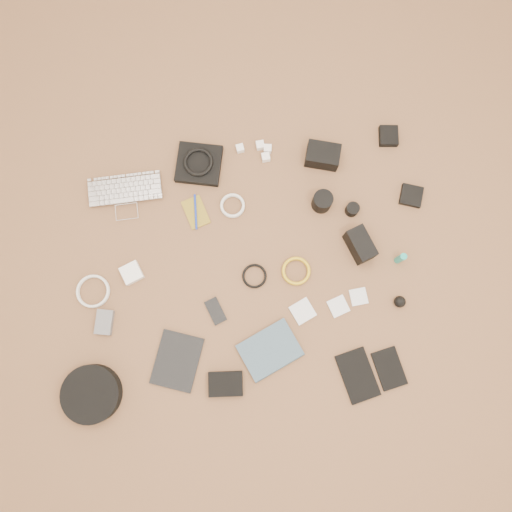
{
  "coord_description": "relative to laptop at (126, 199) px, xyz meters",
  "views": [
    {
      "loc": [
        0.02,
        -0.3,
        1.94
      ],
      "look_at": [
        0.05,
        0.04,
        0.02
      ],
      "focal_mm": 35.0,
      "sensor_mm": 36.0,
      "label": 1
    }
  ],
  "objects": [
    {
      "name": "notebook_olive",
      "position": [
        0.27,
        -0.08,
        -0.01
      ],
      "size": [
        0.11,
        0.14,
        0.01
      ],
      "primitive_type": "cube",
      "rotation": [
        0.0,
        0.0,
        0.31
      ],
      "color": "olive",
      "rests_on": "ground"
    },
    {
      "name": "filter_case_mid",
      "position": [
        0.8,
        -0.51,
        -0.01
      ],
      "size": [
        0.09,
        0.09,
        0.01
      ],
      "primitive_type": "cube",
      "rotation": [
        0.0,
        0.0,
        0.33
      ],
      "color": "silver",
      "rests_on": "ground"
    },
    {
      "name": "room_shell",
      "position": [
        0.45,
        -0.32,
        1.24
      ],
      "size": [
        4.04,
        4.04,
        2.58
      ],
      "color": "brown",
      "rests_on": "ground"
    },
    {
      "name": "power_brick",
      "position": [
        0.01,
        -0.3,
        0.0
      ],
      "size": [
        0.1,
        0.1,
        0.03
      ],
      "primitive_type": "cube",
      "rotation": [
        0.0,
        0.0,
        0.38
      ],
      "color": "white",
      "rests_on": "ground"
    },
    {
      "name": "flash",
      "position": [
        0.9,
        -0.28,
        0.04
      ],
      "size": [
        0.11,
        0.15,
        0.1
      ],
      "primitive_type": "cube",
      "rotation": [
        0.0,
        0.0,
        0.36
      ],
      "color": "black",
      "rests_on": "ground"
    },
    {
      "name": "headphones",
      "position": [
        0.3,
        0.12,
        0.03
      ],
      "size": [
        0.12,
        0.12,
        0.02
      ],
      "primitive_type": "torus",
      "rotation": [
        0.0,
        0.0,
        0.03
      ],
      "color": "black",
      "rests_on": "headphone_pouch"
    },
    {
      "name": "tablet",
      "position": [
        0.16,
        -0.65,
        -0.01
      ],
      "size": [
        0.22,
        0.25,
        0.01
      ],
      "primitive_type": "cube",
      "rotation": [
        0.0,
        0.0,
        -0.34
      ],
      "color": "black",
      "rests_on": "ground"
    },
    {
      "name": "battery_charger",
      "position": [
        -0.11,
        -0.48,
        0.0
      ],
      "size": [
        0.08,
        0.1,
        0.03
      ],
      "primitive_type": "cube",
      "rotation": [
        0.0,
        0.0,
        -0.18
      ],
      "color": "slate",
      "rests_on": "ground"
    },
    {
      "name": "filter_case_right",
      "position": [
        0.88,
        -0.48,
        -0.01
      ],
      "size": [
        0.07,
        0.07,
        0.01
      ],
      "primitive_type": "cube",
      "rotation": [
        0.0,
        0.0,
        0.1
      ],
      "color": "silver",
      "rests_on": "ground"
    },
    {
      "name": "headphone_pouch",
      "position": [
        0.3,
        0.12,
        0.0
      ],
      "size": [
        0.21,
        0.2,
        0.03
      ],
      "primitive_type": "cube",
      "rotation": [
        0.0,
        0.0,
        -0.21
      ],
      "color": "black",
      "rests_on": "ground"
    },
    {
      "name": "charger_a",
      "position": [
        0.48,
        0.17,
        0.0
      ],
      "size": [
        0.03,
        0.03,
        0.03
      ],
      "primitive_type": "cube",
      "rotation": [
        0.0,
        0.0,
        0.16
      ],
      "color": "white",
      "rests_on": "ground"
    },
    {
      "name": "laptop",
      "position": [
        0.0,
        0.0,
        0.0
      ],
      "size": [
        0.3,
        0.21,
        0.02
      ],
      "primitive_type": "imported",
      "rotation": [
        0.0,
        0.0,
        0.03
      ],
      "color": "#BCBCC1",
      "rests_on": "ground"
    },
    {
      "name": "lens_cleaner",
      "position": [
        1.05,
        -0.35,
        0.03
      ],
      "size": [
        0.03,
        0.03,
        0.09
      ],
      "primitive_type": "cylinder",
      "rotation": [
        0.0,
        0.0,
        0.21
      ],
      "color": "teal",
      "rests_on": "ground"
    },
    {
      "name": "card_reader",
      "position": [
        1.14,
        -0.09,
        -0.0
      ],
      "size": [
        0.11,
        0.11,
        0.02
      ],
      "primitive_type": "cube",
      "rotation": [
        0.0,
        0.0,
        -0.32
      ],
      "color": "black",
      "rests_on": "ground"
    },
    {
      "name": "drive_case",
      "position": [
        0.34,
        -0.76,
        0.0
      ],
      "size": [
        0.13,
        0.1,
        0.03
      ],
      "primitive_type": "cube",
      "rotation": [
        0.0,
        0.0,
        -0.06
      ],
      "color": "black",
      "rests_on": "ground"
    },
    {
      "name": "cable_black",
      "position": [
        0.48,
        -0.36,
        -0.01
      ],
      "size": [
        0.1,
        0.1,
        0.01
      ],
      "primitive_type": "torus",
      "rotation": [
        0.0,
        0.0,
        0.09
      ],
      "color": "black",
      "rests_on": "ground"
    },
    {
      "name": "paperback",
      "position": [
        0.55,
        -0.72,
        -0.0
      ],
      "size": [
        0.26,
        0.23,
        0.02
      ],
      "primitive_type": "imported",
      "rotation": [
        0.0,
        0.0,
        1.99
      ],
      "color": "#3C5466",
      "rests_on": "ground"
    },
    {
      "name": "air_blower",
      "position": [
        1.03,
        -0.51,
        0.01
      ],
      "size": [
        0.05,
        0.05,
        0.05
      ],
      "primitive_type": "sphere",
      "rotation": [
        0.0,
        0.0,
        -0.08
      ],
      "color": "black",
      "rests_on": "ground"
    },
    {
      "name": "charger_c",
      "position": [
        0.56,
        0.18,
        0.0
      ],
      "size": [
        0.03,
        0.03,
        0.03
      ],
      "primitive_type": "cube",
      "rotation": [
        0.0,
        0.0,
        0.08
      ],
      "color": "white",
      "rests_on": "ground"
    },
    {
      "name": "charger_d",
      "position": [
        0.59,
        0.16,
        0.0
      ],
      "size": [
        0.03,
        0.03,
        0.03
      ],
      "primitive_type": "cube",
      "rotation": [
        0.0,
        0.0,
        -0.14
      ],
      "color": "white",
      "rests_on": "ground"
    },
    {
      "name": "cable_white_a",
      "position": [
        0.42,
        -0.07,
        -0.01
      ],
      "size": [
        0.13,
        0.13,
        0.01
      ],
      "primitive_type": "torus",
      "rotation": [
        0.0,
        0.0,
        -0.36
      ],
      "color": "white",
      "rests_on": "ground"
    },
    {
      "name": "notebook_black_a",
      "position": [
        0.84,
        -0.77,
        -0.0
      ],
      "size": [
        0.16,
        0.21,
        0.01
      ],
      "primitive_type": "cube",
      "rotation": [
        0.0,
        0.0,
        0.24
      ],
      "color": "black",
      "rests_on": "ground"
    },
    {
      "name": "headphone_case",
      "position": [
        -0.16,
        -0.74,
        0.02
      ],
      "size": [
        0.22,
        0.22,
        0.06
      ],
      "primitive_type": "cylinder",
      "rotation": [
        0.0,
        0.0,
        -0.04
      ],
      "color": "black",
      "rests_on": "ground"
    },
    {
      "name": "notebook_black_b",
      "position": [
        0.96,
        -0.76,
        -0.01
      ],
      "size": [
        0.13,
        0.16,
        0.01
      ],
      "primitive_type": "cube",
      "rotation": [
        0.0,
        0.0,
        0.21
      ],
      "color": "black",
      "rests_on": "ground"
    },
    {
      "name": "lens_a",
      "position": [
        0.78,
        -0.09,
        0.03
      ],
      "size": [
        0.1,
        0.1,
        0.08
      ],
      "primitive_type": "cylinder",
      "rotation": [
        0.0,
        0.0,
        0.35
      ],
      "color": "black",
      "rests_on": "ground"
    },
    {
      "name": "charger_b",
      "position": [
        0.58,
        0.12,
        0.0
      ],
      "size": [
        0.03,
        0.03,
        0.03
      ],
      "primitive_type": "cube",
      "rotation": [
        0.0,
        0.0,
        0.09
      ],
      "color": "white",
      "rests_on": "ground"
    },
    {
      "name": "pen_blue",
      "position": [
        0.27,
        -0.08,
        -0.0
      ],
      "size": [
        0.01,
        0.14,
        0.01
      ],
      "primitive_type": "cylinder",
      "rotation": [
        1.57,
        0.0,
        -0.03
      ],
      "color": "#152EB1",
      "rests_on": "notebook_olive"
    },
    {
      "name": "filter_case_left",
      "position": [
        0.66,
        -0.51,
        -0.01
      ],
      "size": [
        0.11,
        0.11,
        0.01
      ],
      "primitive_type": "cube",
      "rotation": [
        0.0,
        0.0,
        0.43
      ],
      "color": "silver",
      "rests_on": "ground"
    },
    {
      "name": "phone",
      "position": [
        0.32,
        -0.48,
        -0.01
      ],
      "size": [
        0.09,
        0.11,
        0.01
      ],
      "primitive_type": "cube",
      "rotation": [
        0.0,
        0.0,
        0.37
      ],
      "color": "black",
      "rests_on": "ground"
    },
    {
      "name": "cable_yellow",
      "position": [
        0.65,
        -0.35,
        -0.01
      ],
      "size": [
        0.15,
        0.15,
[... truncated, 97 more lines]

